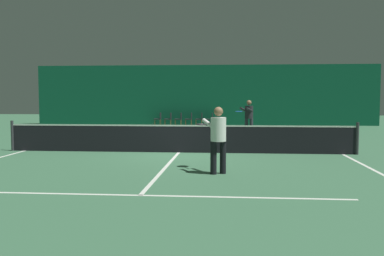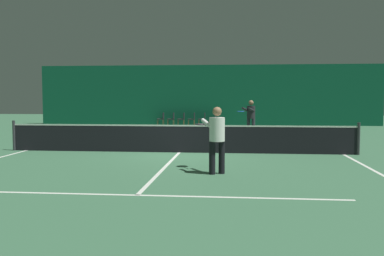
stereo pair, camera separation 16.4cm
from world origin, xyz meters
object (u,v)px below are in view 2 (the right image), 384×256
(tennis_net, at_px, (179,138))
(player_near, at_px, (216,135))
(courtside_chair_1, at_px, (172,118))
(player_far, at_px, (251,115))
(courtside_chair_2, at_px, (182,118))
(courtside_chair_0, at_px, (162,118))
(courtside_chair_4, at_px, (203,118))
(courtside_chair_5, at_px, (213,118))
(courtside_chair_3, at_px, (193,118))

(tennis_net, xyz_separation_m, player_near, (1.43, -3.91, 0.46))
(tennis_net, distance_m, player_near, 4.19)
(courtside_chair_1, bearing_deg, player_far, 33.52)
(tennis_net, height_order, courtside_chair_2, tennis_net)
(courtside_chair_0, bearing_deg, courtside_chair_2, 90.00)
(courtside_chair_4, height_order, courtside_chair_5, same)
(courtside_chair_1, relative_size, courtside_chair_4, 1.00)
(tennis_net, xyz_separation_m, courtside_chair_3, (-0.90, 13.79, -0.03))
(courtside_chair_0, xyz_separation_m, courtside_chair_2, (1.39, 0.00, 0.00))
(player_far, relative_size, courtside_chair_4, 2.07)
(courtside_chair_5, bearing_deg, courtside_chair_0, -90.00)
(player_far, relative_size, courtside_chair_1, 2.07)
(courtside_chair_4, bearing_deg, player_far, 20.96)
(courtside_chair_0, xyz_separation_m, courtside_chair_4, (2.78, 0.00, 0.00))
(courtside_chair_3, bearing_deg, player_far, 25.47)
(tennis_net, distance_m, player_far, 6.88)
(player_near, bearing_deg, courtside_chair_1, -15.57)
(courtside_chair_0, bearing_deg, courtside_chair_3, 90.00)
(courtside_chair_2, xyz_separation_m, courtside_chair_4, (1.39, 0.00, 0.00))
(player_far, bearing_deg, courtside_chair_4, -128.77)
(courtside_chair_1, xyz_separation_m, courtside_chair_5, (2.78, 0.00, 0.00))
(courtside_chair_4, bearing_deg, courtside_chair_0, -90.00)
(courtside_chair_0, distance_m, courtside_chair_3, 2.08)
(tennis_net, xyz_separation_m, courtside_chair_1, (-2.29, 13.79, -0.03))
(tennis_net, distance_m, courtside_chair_1, 13.98)
(player_near, height_order, courtside_chair_4, player_near)
(courtside_chair_3, bearing_deg, player_near, 7.50)
(courtside_chair_5, bearing_deg, tennis_net, -2.04)
(courtside_chair_1, xyz_separation_m, courtside_chair_3, (1.39, 0.00, 0.00))
(courtside_chair_5, bearing_deg, courtside_chair_1, -90.00)
(courtside_chair_3, bearing_deg, courtside_chair_2, -90.00)
(player_far, distance_m, courtside_chair_3, 8.28)
(courtside_chair_3, relative_size, courtside_chair_4, 1.00)
(courtside_chair_0, distance_m, courtside_chair_5, 3.47)
(courtside_chair_2, distance_m, courtside_chair_5, 2.08)
(courtside_chair_0, distance_m, courtside_chair_1, 0.69)
(player_far, distance_m, courtside_chair_4, 8.01)
(tennis_net, xyz_separation_m, courtside_chair_4, (-0.20, 13.79, -0.03))
(tennis_net, distance_m, courtside_chair_2, 13.88)
(tennis_net, height_order, player_near, player_near)
(courtside_chair_0, relative_size, courtside_chair_3, 1.00)
(player_far, bearing_deg, courtside_chair_0, -112.66)
(player_near, relative_size, player_far, 0.96)
(courtside_chair_3, bearing_deg, courtside_chair_4, 90.00)
(tennis_net, distance_m, courtside_chair_5, 13.80)
(courtside_chair_1, height_order, courtside_chair_2, same)
(courtside_chair_4, relative_size, courtside_chair_5, 1.00)
(player_near, xyz_separation_m, courtside_chair_4, (-1.64, 17.70, -0.49))
(courtside_chair_3, height_order, courtside_chair_4, same)
(courtside_chair_5, bearing_deg, courtside_chair_2, -90.00)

